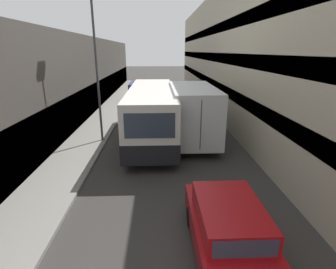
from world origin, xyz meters
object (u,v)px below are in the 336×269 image
(car_hatchback, at_px, (229,232))
(street_lamp, at_px, (95,43))
(box_truck, at_px, (191,110))
(panel_van, at_px, (139,91))
(bus, at_px, (152,113))

(car_hatchback, relative_size, street_lamp, 0.57)
(box_truck, distance_m, panel_van, 12.77)
(bus, relative_size, box_truck, 1.19)
(car_hatchback, distance_m, bus, 9.74)
(panel_van, xyz_separation_m, street_lamp, (-1.32, -12.95, 4.34))
(box_truck, height_order, panel_van, box_truck)
(car_hatchback, distance_m, street_lamp, 11.31)
(car_hatchback, xyz_separation_m, box_truck, (0.21, 9.82, 0.94))
(box_truck, bearing_deg, street_lamp, -171.34)
(box_truck, distance_m, street_lamp, 6.41)
(panel_van, distance_m, street_lamp, 13.73)
(box_truck, height_order, street_lamp, street_lamp)
(car_hatchback, distance_m, box_truck, 9.87)
(car_hatchback, height_order, bus, bus)
(bus, relative_size, panel_van, 2.34)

